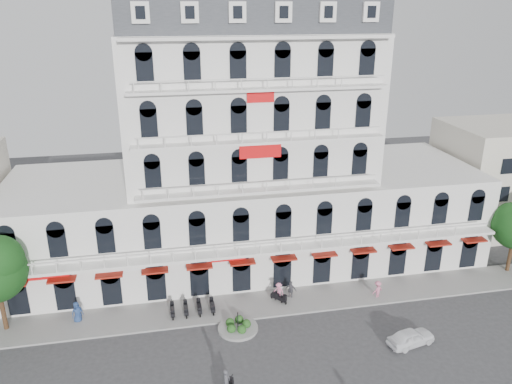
% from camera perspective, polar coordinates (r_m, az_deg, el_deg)
% --- Properties ---
extents(ground, '(120.00, 120.00, 0.00)m').
position_cam_1_polar(ground, '(37.03, 4.41, -20.24)').
color(ground, '#38383A').
rests_on(ground, ground).
extents(sidewalk, '(53.00, 4.00, 0.16)m').
position_cam_1_polar(sidewalk, '(43.94, 1.23, -12.64)').
color(sidewalk, gray).
rests_on(sidewalk, ground).
extents(main_building, '(45.00, 15.00, 25.80)m').
position_cam_1_polar(main_building, '(47.72, -1.00, 3.30)').
color(main_building, silver).
rests_on(main_building, ground).
extents(flank_building_east, '(14.00, 10.00, 12.00)m').
position_cam_1_polar(flank_building_east, '(63.03, 26.60, 1.64)').
color(flank_building_east, beige).
rests_on(flank_building_east, ground).
extents(traffic_island, '(3.20, 3.20, 1.60)m').
position_cam_1_polar(traffic_island, '(40.96, -2.09, -15.14)').
color(traffic_island, gray).
rests_on(traffic_island, ground).
extents(parked_scooter_row, '(4.40, 1.80, 1.10)m').
position_cam_1_polar(parked_scooter_row, '(43.11, -7.23, -13.68)').
color(parked_scooter_row, black).
rests_on(parked_scooter_row, ground).
extents(parked_car, '(4.02, 2.32, 1.29)m').
position_cam_1_polar(parked_car, '(40.94, 17.29, -15.56)').
color(parked_car, white).
rests_on(parked_car, ground).
extents(rider_center, '(1.23, 1.38, 1.97)m').
position_cam_1_polar(rider_center, '(43.69, 2.61, -11.41)').
color(rider_center, black).
rests_on(rider_center, ground).
extents(pedestrian_left, '(1.09, 0.96, 1.87)m').
position_cam_1_polar(pedestrian_left, '(43.80, -19.76, -12.81)').
color(pedestrian_left, navy).
rests_on(pedestrian_left, ground).
extents(pedestrian_mid, '(1.07, 0.89, 1.71)m').
position_cam_1_polar(pedestrian_mid, '(44.41, 4.01, -11.12)').
color(pedestrian_mid, '#59575F').
rests_on(pedestrian_mid, ground).
extents(pedestrian_right, '(1.24, 1.01, 1.68)m').
position_cam_1_polar(pedestrian_right, '(45.63, 13.72, -10.80)').
color(pedestrian_right, '#D47090').
rests_on(pedestrian_right, ground).
extents(pedestrian_far, '(0.74, 0.73, 1.72)m').
position_cam_1_polar(pedestrian_far, '(43.82, -19.62, -12.89)').
color(pedestrian_far, navy).
rests_on(pedestrian_far, ground).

